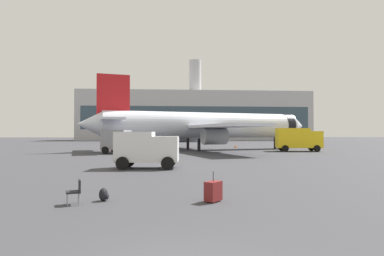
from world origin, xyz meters
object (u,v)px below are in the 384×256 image
(fuel_truck, at_px, (298,138))
(safety_cone_near, at_px, (189,146))
(rolling_suitcase, at_px, (213,191))
(safety_cone_far, at_px, (113,147))
(safety_cone_mid, at_px, (236,146))
(service_truck, at_px, (122,141))
(airplane_at_gate, at_px, (204,125))
(traveller_backpack, at_px, (104,195))
(safety_cone_outer, at_px, (112,149))
(gate_chair, at_px, (75,190))
(cargo_van, at_px, (146,148))

(fuel_truck, relative_size, safety_cone_near, 9.77)
(fuel_truck, height_order, rolling_suitcase, fuel_truck)
(fuel_truck, bearing_deg, safety_cone_far, 163.49)
(safety_cone_near, xyz_separation_m, safety_cone_mid, (8.03, -2.22, -0.02))
(service_truck, bearing_deg, rolling_suitcase, -76.06)
(airplane_at_gate, bearing_deg, rolling_suitcase, -96.01)
(traveller_backpack, bearing_deg, fuel_truck, 57.41)
(safety_cone_outer, distance_m, gate_chair, 35.81)
(safety_cone_outer, bearing_deg, fuel_truck, -6.58)
(service_truck, distance_m, safety_cone_near, 19.94)
(safety_cone_near, height_order, traveller_backpack, safety_cone_near)
(traveller_backpack, bearing_deg, airplane_at_gate, 77.77)
(airplane_at_gate, bearing_deg, cargo_van, -105.62)
(traveller_backpack, bearing_deg, gate_chair, -149.09)
(cargo_van, xyz_separation_m, traveller_backpack, (-0.86, -11.23, -1.22))
(cargo_van, distance_m, rolling_suitcase, 12.14)
(safety_cone_near, height_order, safety_cone_mid, safety_cone_near)
(safety_cone_far, relative_size, traveller_backpack, 1.40)
(cargo_van, bearing_deg, safety_cone_far, 103.61)
(airplane_at_gate, distance_m, safety_cone_far, 14.77)
(airplane_at_gate, relative_size, safety_cone_mid, 58.13)
(safety_cone_outer, bearing_deg, safety_cone_far, 97.28)
(safety_cone_near, xyz_separation_m, gate_chair, (-7.05, -46.69, 0.18))
(safety_cone_near, height_order, rolling_suitcase, rolling_suitcase)
(cargo_van, relative_size, gate_chair, 5.30)
(safety_cone_mid, distance_m, traveller_backpack, 46.18)
(fuel_truck, height_order, cargo_van, fuel_truck)
(safety_cone_far, bearing_deg, gate_chair, -82.67)
(fuel_truck, bearing_deg, traveller_backpack, -122.59)
(airplane_at_gate, bearing_deg, service_truck, -145.13)
(airplane_at_gate, relative_size, gate_chair, 41.02)
(fuel_truck, xyz_separation_m, rolling_suitcase, (-16.45, -32.45, -1.38))
(safety_cone_mid, bearing_deg, traveller_backpack, -107.91)
(rolling_suitcase, bearing_deg, service_truck, 103.94)
(cargo_van, height_order, traveller_backpack, cargo_van)
(safety_cone_near, relative_size, traveller_backpack, 1.34)
(safety_cone_far, xyz_separation_m, traveller_backpack, (6.07, -39.86, -0.10))
(traveller_backpack, bearing_deg, safety_cone_outer, 98.86)
(fuel_truck, relative_size, safety_cone_outer, 9.76)
(safety_cone_outer, bearing_deg, airplane_at_gate, 5.80)
(safety_cone_mid, bearing_deg, safety_cone_near, 164.58)
(airplane_at_gate, xyz_separation_m, fuel_truck, (12.57, -4.34, -1.88))
(rolling_suitcase, bearing_deg, safety_cone_far, 104.04)
(safety_cone_outer, xyz_separation_m, traveller_backpack, (5.45, -34.99, -0.08))
(safety_cone_near, xyz_separation_m, traveller_backpack, (-6.17, -46.16, -0.08))
(service_truck, height_order, safety_cone_outer, service_truck)
(cargo_van, height_order, rolling_suitcase, cargo_van)
(gate_chair, bearing_deg, safety_cone_far, 97.33)
(safety_cone_mid, xyz_separation_m, gate_chair, (-15.08, -44.47, 0.20))
(rolling_suitcase, distance_m, gate_chair, 4.89)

